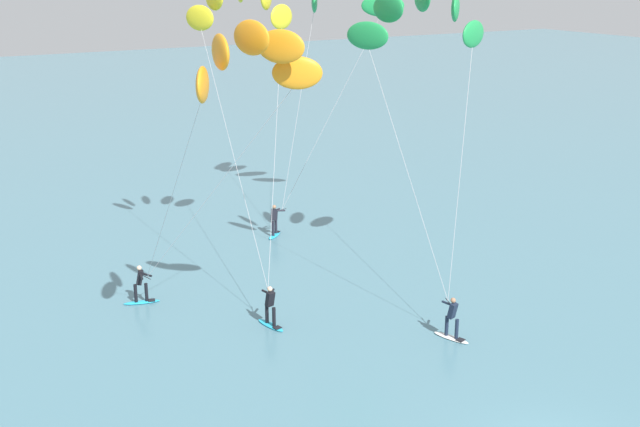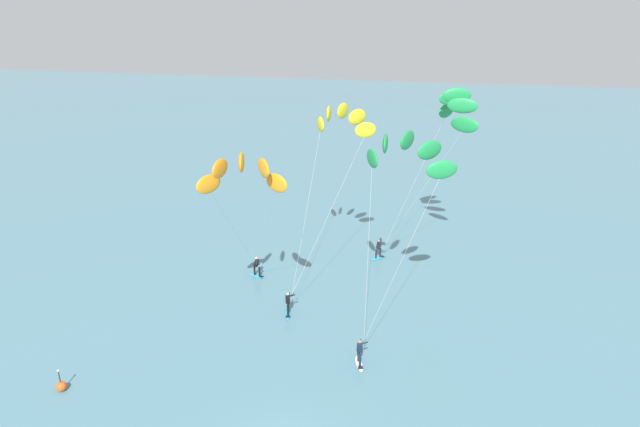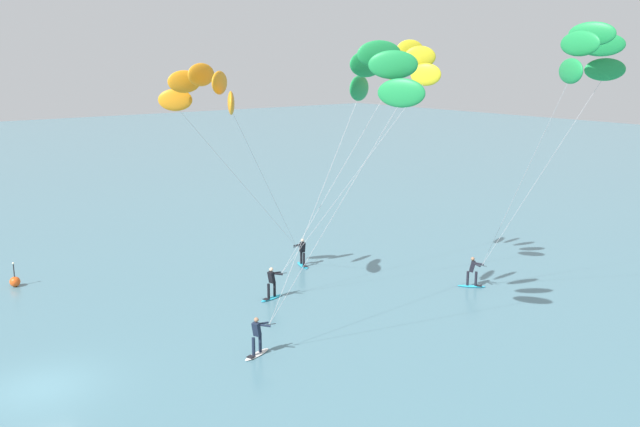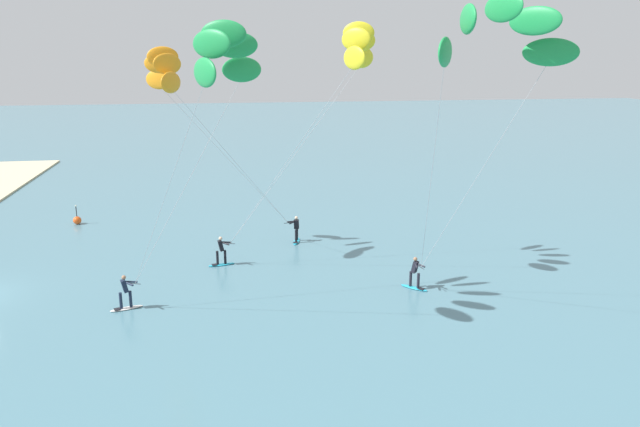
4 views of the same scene
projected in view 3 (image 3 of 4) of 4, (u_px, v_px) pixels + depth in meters
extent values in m
plane|color=slate|center=(42.00, 388.00, 26.23)|extent=(240.00, 240.00, 0.00)
ellipsoid|color=#23ADD1|center=(303.00, 265.00, 41.61)|extent=(1.54, 0.74, 0.08)
cube|color=black|center=(305.00, 266.00, 41.23)|extent=(0.35, 0.35, 0.02)
cylinder|color=black|center=(301.00, 257.00, 41.72)|extent=(0.14, 0.14, 0.78)
cylinder|color=black|center=(304.00, 259.00, 41.32)|extent=(0.14, 0.14, 0.78)
cube|color=black|center=(302.00, 247.00, 41.37)|extent=(0.39, 0.37, 0.63)
sphere|color=beige|center=(302.00, 240.00, 41.27)|extent=(0.20, 0.20, 0.20)
cylinder|color=black|center=(297.00, 247.00, 40.91)|extent=(0.17, 0.54, 0.03)
cylinder|color=black|center=(301.00, 246.00, 41.05)|extent=(0.43, 0.54, 0.15)
cylinder|color=black|center=(298.00, 245.00, 41.18)|extent=(0.16, 0.61, 0.15)
ellipsoid|color=orange|center=(175.00, 100.00, 34.67)|extent=(1.13, 1.62, 1.10)
ellipsoid|color=orange|center=(184.00, 82.00, 34.04)|extent=(0.55, 1.72, 1.10)
ellipsoid|color=orange|center=(201.00, 75.00, 33.24)|extent=(0.74, 1.71, 1.10)
ellipsoid|color=orange|center=(220.00, 83.00, 32.59)|extent=(1.27, 1.54, 1.10)
ellipsoid|color=orange|center=(231.00, 103.00, 32.36)|extent=(1.62, 1.13, 1.10)
cylinder|color=#B2B2B7|center=(241.00, 182.00, 37.82)|extent=(0.11, 7.34, 8.51)
cylinder|color=#B2B2B7|center=(268.00, 186.00, 36.67)|extent=(3.68, 6.36, 8.51)
ellipsoid|color=#23ADD1|center=(471.00, 286.00, 37.82)|extent=(1.33, 1.30, 0.08)
cube|color=black|center=(479.00, 286.00, 37.75)|extent=(0.40, 0.40, 0.02)
cylinder|color=black|center=(468.00, 278.00, 37.76)|extent=(0.14, 0.14, 0.78)
cylinder|color=black|center=(476.00, 279.00, 37.70)|extent=(0.14, 0.14, 0.78)
cube|color=black|center=(472.00, 266.00, 37.58)|extent=(0.44, 0.44, 0.63)
sphere|color=#9E7051|center=(473.00, 259.00, 37.48)|extent=(0.20, 0.20, 0.20)
cylinder|color=black|center=(482.00, 265.00, 37.21)|extent=(0.54, 0.16, 0.03)
cylinder|color=black|center=(478.00, 264.00, 37.46)|extent=(0.54, 0.43, 0.15)
cylinder|color=black|center=(476.00, 264.00, 37.29)|extent=(0.61, 0.17, 0.15)
ellipsoid|color=#1E9347|center=(571.00, 71.00, 30.18)|extent=(2.02, 1.39, 1.10)
ellipsoid|color=#1E9347|center=(580.00, 44.00, 30.63)|extent=(2.19, 0.63, 1.10)
ellipsoid|color=#1E9347|center=(592.00, 34.00, 31.74)|extent=(2.18, 0.84, 1.10)
ellipsoid|color=#1E9347|center=(602.00, 45.00, 33.04)|extent=(1.93, 1.55, 1.10)
ellipsoid|color=#1E9347|center=(605.00, 70.00, 34.01)|extent=(1.39, 2.02, 1.10)
cylinder|color=#B2B2B7|center=(521.00, 181.00, 33.73)|extent=(5.24, 1.27, 10.00)
cylinder|color=#B2B2B7|center=(541.00, 175.00, 35.64)|extent=(4.03, 3.60, 10.00)
ellipsoid|color=white|center=(257.00, 354.00, 29.12)|extent=(0.82, 1.54, 0.08)
cube|color=black|center=(251.00, 357.00, 28.77)|extent=(0.36, 0.36, 0.02)
cylinder|color=#192338|center=(260.00, 343.00, 29.21)|extent=(0.14, 0.14, 0.78)
cylinder|color=#192338|center=(254.00, 347.00, 28.85)|extent=(0.14, 0.14, 0.78)
cube|color=#192338|center=(257.00, 329.00, 28.88)|extent=(0.39, 0.40, 0.63)
sphere|color=#9E7051|center=(256.00, 320.00, 28.78)|extent=(0.20, 0.20, 0.20)
cylinder|color=black|center=(269.00, 324.00, 29.01)|extent=(0.22, 0.53, 0.03)
cylinder|color=#192338|center=(262.00, 323.00, 29.02)|extent=(0.11, 0.60, 0.15)
cylinder|color=#192338|center=(264.00, 325.00, 28.82)|extent=(0.47, 0.51, 0.15)
ellipsoid|color=#1E9347|center=(401.00, 93.00, 26.28)|extent=(1.87, 1.10, 1.10)
ellipsoid|color=#1E9347|center=(393.00, 65.00, 26.81)|extent=(1.53, 1.63, 1.10)
ellipsoid|color=#1E9347|center=(379.00, 54.00, 28.01)|extent=(0.96, 1.91, 1.10)
ellipsoid|color=#1E9347|center=(367.00, 64.00, 29.39)|extent=(0.40, 1.93, 1.10)
ellipsoid|color=#1E9347|center=(359.00, 88.00, 30.38)|extent=(1.10, 1.87, 1.10)
cylinder|color=#B2B2B7|center=(332.00, 218.00, 27.68)|extent=(3.71, 3.72, 9.27)
cylinder|color=#B2B2B7|center=(315.00, 207.00, 29.73)|extent=(0.47, 5.22, 9.27)
ellipsoid|color=#23ADD1|center=(272.00, 298.00, 35.95)|extent=(0.66, 1.54, 0.08)
cube|color=black|center=(266.00, 299.00, 35.64)|extent=(0.34, 0.33, 0.02)
cylinder|color=black|center=(275.00, 289.00, 36.02)|extent=(0.14, 0.14, 0.78)
cylinder|color=black|center=(269.00, 291.00, 35.70)|extent=(0.14, 0.14, 0.78)
cube|color=black|center=(271.00, 277.00, 35.71)|extent=(0.36, 0.38, 0.63)
sphere|color=beige|center=(271.00, 269.00, 35.62)|extent=(0.20, 0.20, 0.20)
cylinder|color=black|center=(282.00, 273.00, 35.86)|extent=(0.20, 0.53, 0.03)
cylinder|color=black|center=(276.00, 273.00, 35.86)|extent=(0.13, 0.61, 0.15)
cylinder|color=black|center=(277.00, 274.00, 35.66)|extent=(0.46, 0.52, 0.15)
ellipsoid|color=yellow|center=(426.00, 75.00, 34.28)|extent=(1.54, 0.99, 1.10)
ellipsoid|color=yellow|center=(420.00, 57.00, 34.71)|extent=(1.26, 1.39, 1.10)
ellipsoid|color=yellow|center=(410.00, 51.00, 35.68)|extent=(0.80, 1.59, 1.10)
ellipsoid|color=yellow|center=(400.00, 57.00, 36.79)|extent=(0.43, 1.58, 1.10)
ellipsoid|color=yellow|center=(394.00, 73.00, 37.59)|extent=(0.99, 1.54, 1.10)
cylinder|color=#B2B2B7|center=(352.00, 179.00, 35.10)|extent=(3.93, 6.10, 9.76)
cylinder|color=#B2B2B7|center=(339.00, 174.00, 36.75)|extent=(0.51, 7.22, 9.76)
sphere|color=#EA5119|center=(15.00, 282.00, 37.80)|extent=(0.56, 0.56, 0.56)
cylinder|color=#262628|center=(14.00, 271.00, 37.66)|extent=(0.06, 0.06, 0.70)
sphere|color=#F2F2CC|center=(13.00, 263.00, 37.57)|extent=(0.12, 0.12, 0.12)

